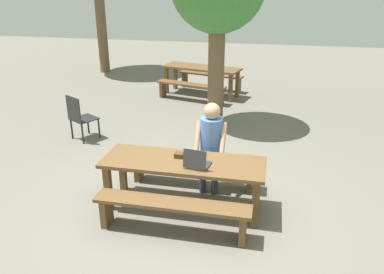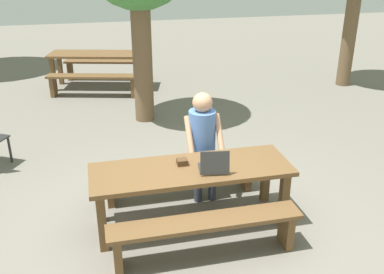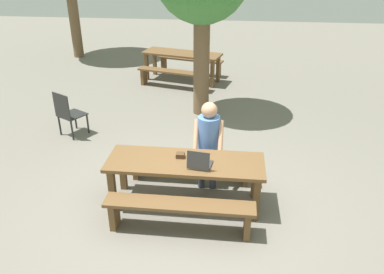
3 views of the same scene
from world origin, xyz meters
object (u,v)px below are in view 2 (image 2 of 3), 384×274
Objects in this scene: laptop at (214,166)px; person_seated at (203,137)px; small_pouch at (182,162)px; picnic_table_front at (191,176)px; picnic_table_mid at (98,59)px.

person_seated is (0.07, 0.73, 0.02)m from laptop.
person_seated reaches higher than small_pouch.
small_pouch is (-0.08, 0.09, 0.13)m from picnic_table_front.
laptop reaches higher than picnic_table_front.
picnic_table_mid is (-0.72, 5.48, -0.08)m from small_pouch.
picnic_table_mid is at bearing 102.24° from person_seated.
laptop reaches higher than picnic_table_mid.
small_pouch is at bearing 131.69° from picnic_table_front.
laptop is 3.00× the size of small_pouch.
person_seated is at bearing 54.17° from small_pouch.
small_pouch is 0.62m from person_seated.
picnic_table_mid is (-1.08, 4.98, -0.13)m from person_seated.
person_seated is at bearing 64.78° from picnic_table_front.
picnic_table_mid is at bearing -71.71° from laptop.
person_seated is (0.28, 0.59, 0.18)m from picnic_table_front.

